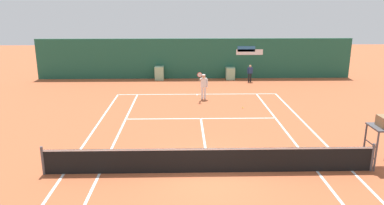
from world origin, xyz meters
name	(u,v)px	position (x,y,z in m)	size (l,w,h in m)	color
ground_plane	(208,166)	(0.00, 0.58, 0.00)	(80.00, 80.00, 0.01)	#B25633
tennis_net	(209,160)	(0.00, 0.00, 0.51)	(12.10, 0.10, 1.07)	#4C4C51
sponsor_back_wall	(195,59)	(0.00, 16.97, 1.54)	(25.00, 1.02, 3.18)	#1E5642
player_on_baseline	(204,84)	(0.35, 10.41, 0.97)	(0.70, 0.66, 1.83)	white
ball_kid_right_post	(250,72)	(4.20, 15.47, 0.77)	(0.44, 0.22, 1.33)	black
tennis_ball_near_service_line	(243,108)	(2.55, 8.30, 0.03)	(0.07, 0.07, 0.07)	#CCE033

